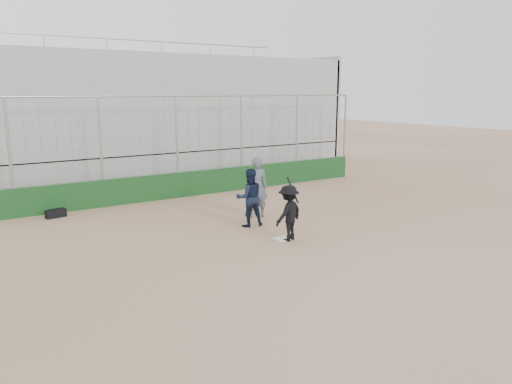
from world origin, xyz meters
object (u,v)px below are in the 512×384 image
batter_at_plate (289,213)px  umpire (257,190)px  catcher_crouched (250,207)px  equipment_bag (56,213)px

batter_at_plate → umpire: 2.82m
catcher_crouched → umpire: bearing=45.7°
batter_at_plate → umpire: size_ratio=0.96×
catcher_crouched → equipment_bag: size_ratio=1.78×
batter_at_plate → catcher_crouched: 1.88m
batter_at_plate → umpire: umpire is taller
batter_at_plate → equipment_bag: size_ratio=2.56×
umpire → catcher_crouched: bearing=68.5°
catcher_crouched → umpire: 1.23m
umpire → equipment_bag: bearing=-10.4°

